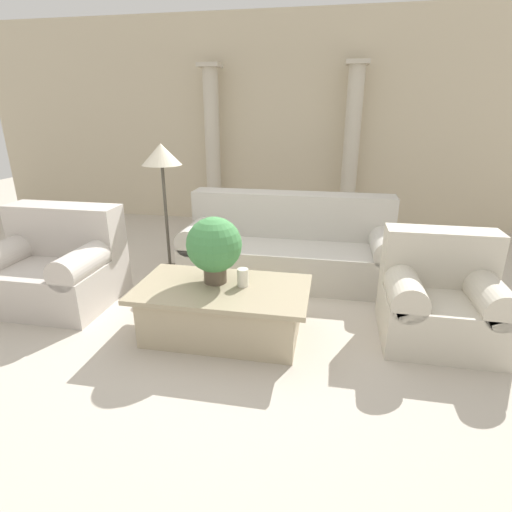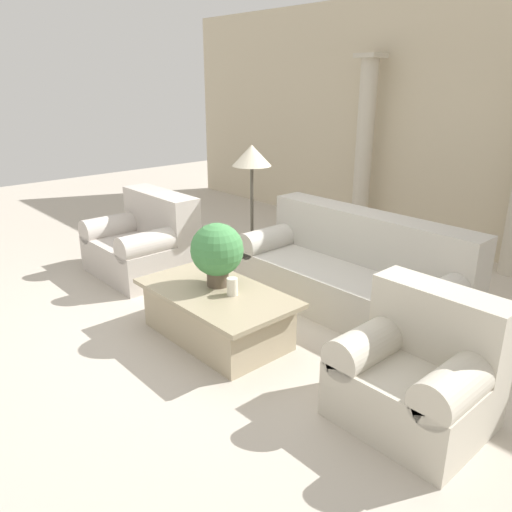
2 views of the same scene
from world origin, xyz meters
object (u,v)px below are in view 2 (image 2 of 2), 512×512
floor_lamp (252,161)px  loveseat (145,241)px  potted_plant (217,251)px  armchair (419,370)px  coffee_table (217,313)px  sofa_long (353,272)px

floor_lamp → loveseat: bearing=-128.8°
potted_plant → armchair: 1.90m
coffee_table → potted_plant: 0.55m
sofa_long → floor_lamp: 1.69m
sofa_long → coffee_table: size_ratio=1.62×
floor_lamp → armchair: (2.79, -1.02, -0.92)m
floor_lamp → sofa_long: bearing=3.1°
coffee_table → armchair: bearing=9.7°
armchair → sofa_long: bearing=141.4°
loveseat → potted_plant: (1.72, -0.27, 0.39)m
coffee_table → armchair: size_ratio=1.57×
armchair → potted_plant: bearing=-173.4°
coffee_table → potted_plant: bearing=133.7°
coffee_table → floor_lamp: size_ratio=0.97×
potted_plant → armchair: bearing=6.6°
potted_plant → armchair: (1.85, 0.21, -0.40)m
loveseat → coffee_table: loveseat is taller
coffee_table → floor_lamp: bearing=127.8°
sofa_long → potted_plant: (-0.48, -1.31, 0.40)m
sofa_long → floor_lamp: bearing=-176.9°
potted_plant → floor_lamp: (-0.94, 1.23, 0.53)m
sofa_long → loveseat: same height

